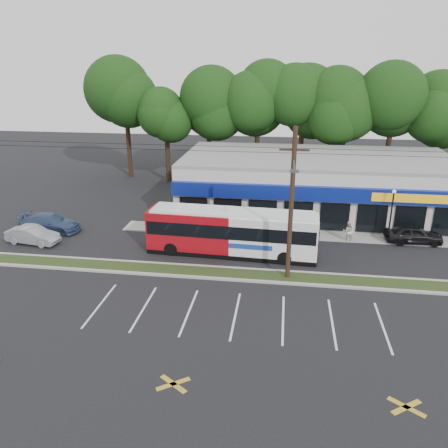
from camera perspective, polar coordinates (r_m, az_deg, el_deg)
ground at (r=28.82m, az=2.22°, el=-7.61°), size 120.00×120.00×0.00m
grass_strip at (r=29.68m, az=2.42°, el=-6.61°), size 40.00×1.60×0.12m
curb_south at (r=28.92m, az=2.25°, el=-7.35°), size 40.00×0.25×0.14m
curb_north at (r=30.43m, az=2.58°, el=-5.88°), size 40.00×0.25×0.14m
sidewalk at (r=36.97m, az=11.41°, el=-1.41°), size 32.00×2.20×0.10m
strip_mall at (r=42.77m, az=11.89°, el=5.22°), size 25.00×12.55×5.30m
utility_pole at (r=27.49m, az=8.46°, el=3.00°), size 50.00×2.77×10.00m
lamp_post at (r=36.82m, az=21.06°, el=1.84°), size 0.30×0.30×4.25m
tree_line at (r=51.61m, az=10.02°, el=14.42°), size 46.76×6.76×11.83m
metrobus at (r=32.26m, az=1.04°, el=-0.95°), size 12.66×3.27×3.37m
car_dark at (r=37.63m, az=23.54°, el=-1.25°), size 4.42×1.93×1.48m
car_silver at (r=37.65m, az=-23.71°, el=-1.33°), size 4.41×2.02×1.40m
car_blue at (r=39.78m, az=-21.75°, el=0.15°), size 5.29×2.44×1.50m
pedestrian_a at (r=36.23m, az=11.13°, el=-0.61°), size 0.58×0.38×1.57m
pedestrian_b at (r=36.16m, az=15.91°, el=-0.93°), size 0.87×0.69×1.72m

